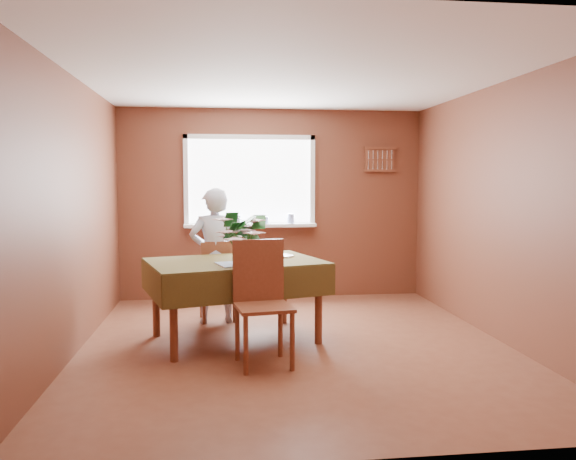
{
  "coord_description": "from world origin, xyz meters",
  "views": [
    {
      "loc": [
        -0.7,
        -5.18,
        1.54
      ],
      "look_at": [
        0.0,
        0.55,
        1.05
      ],
      "focal_mm": 35.0,
      "sensor_mm": 36.0,
      "label": 1
    }
  ],
  "objects": [
    {
      "name": "wall_front",
      "position": [
        0.0,
        -2.25,
        1.25
      ],
      "size": [
        4.0,
        0.0,
        4.0
      ],
      "primitive_type": "plane",
      "rotation": [
        -1.57,
        0.0,
        0.0
      ],
      "color": "brown",
      "rests_on": "floor"
    },
    {
      "name": "seated_woman",
      "position": [
        -0.76,
        0.95,
        0.74
      ],
      "size": [
        0.59,
        0.43,
        1.48
      ],
      "primitive_type": "imported",
      "rotation": [
        0.0,
        0.0,
        3.28
      ],
      "color": "white",
      "rests_on": "floor"
    },
    {
      "name": "table_knife",
      "position": [
        -0.37,
        0.04,
        0.8
      ],
      "size": [
        0.02,
        0.21,
        0.0
      ],
      "primitive_type": "cube",
      "rotation": [
        0.0,
        0.0,
        0.02
      ],
      "color": "silver",
      "rests_on": "dining_table"
    },
    {
      "name": "wall_right",
      "position": [
        2.0,
        0.0,
        1.25
      ],
      "size": [
        0.0,
        4.5,
        4.5
      ],
      "primitive_type": "plane",
      "rotation": [
        1.57,
        0.0,
        -1.57
      ],
      "color": "brown",
      "rests_on": "floor"
    },
    {
      "name": "flower_bouquet",
      "position": [
        -0.52,
        -0.02,
        1.06
      ],
      "size": [
        0.5,
        0.5,
        0.43
      ],
      "rotation": [
        0.0,
        0.0,
        0.14
      ],
      "color": "white",
      "rests_on": "dining_table"
    },
    {
      "name": "chair_far",
      "position": [
        -0.73,
        0.99,
        0.5
      ],
      "size": [
        0.43,
        0.43,
        0.9
      ],
      "rotation": [
        0.0,
        0.0,
        3.26
      ],
      "color": "brown",
      "rests_on": "floor"
    },
    {
      "name": "ceiling",
      "position": [
        0.0,
        0.0,
        2.5
      ],
      "size": [
        4.5,
        4.5,
        0.0
      ],
      "primitive_type": "plane",
      "rotation": [
        3.14,
        0.0,
        0.0
      ],
      "color": "white",
      "rests_on": "wall_back"
    },
    {
      "name": "side_plate",
      "position": [
        -0.08,
        0.47,
        0.79
      ],
      "size": [
        0.37,
        0.37,
        0.01
      ],
      "primitive_type": "cylinder",
      "rotation": [
        0.0,
        0.0,
        0.64
      ],
      "color": "white",
      "rests_on": "dining_table"
    },
    {
      "name": "dining_table",
      "position": [
        -0.56,
        0.24,
        0.69
      ],
      "size": [
        1.86,
        1.51,
        0.79
      ],
      "rotation": [
        0.0,
        0.0,
        0.28
      ],
      "color": "brown",
      "rests_on": "floor"
    },
    {
      "name": "window_assembly",
      "position": [
        -0.29,
        2.2,
        1.36
      ],
      "size": [
        1.72,
        0.2,
        1.22
      ],
      "color": "white",
      "rests_on": "wall_back"
    },
    {
      "name": "wall_back",
      "position": [
        0.0,
        2.25,
        1.25
      ],
      "size": [
        4.0,
        0.0,
        4.0
      ],
      "primitive_type": "plane",
      "rotation": [
        1.57,
        0.0,
        0.0
      ],
      "color": "brown",
      "rests_on": "floor"
    },
    {
      "name": "wall_left",
      "position": [
        -2.0,
        0.0,
        1.25
      ],
      "size": [
        0.0,
        4.5,
        4.5
      ],
      "primitive_type": "plane",
      "rotation": [
        1.57,
        0.0,
        1.57
      ],
      "color": "brown",
      "rests_on": "floor"
    },
    {
      "name": "floor",
      "position": [
        0.0,
        0.0,
        0.0
      ],
      "size": [
        4.5,
        4.5,
        0.0
      ],
      "primitive_type": "plane",
      "color": "brown",
      "rests_on": "ground"
    },
    {
      "name": "chair_near",
      "position": [
        -0.35,
        -0.47,
        0.57
      ],
      "size": [
        0.51,
        0.51,
        1.05
      ],
      "rotation": [
        0.0,
        0.0,
        0.15
      ],
      "color": "brown",
      "rests_on": "floor"
    },
    {
      "name": "spoon_rack",
      "position": [
        1.45,
        2.22,
        1.85
      ],
      "size": [
        0.44,
        0.05,
        0.33
      ],
      "color": "brown",
      "rests_on": "wall_back"
    }
  ]
}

